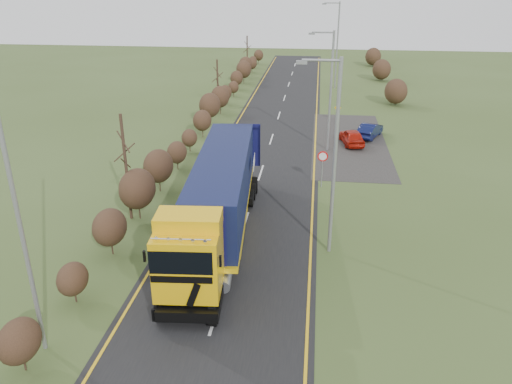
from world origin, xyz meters
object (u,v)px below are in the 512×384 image
object	(u,v)px
car_blue_sedan	(370,130)
streetlight_near	(333,151)
lorry	(219,196)
speed_sign	(322,162)
car_red_hatchback	(352,137)

from	to	relation	value
car_blue_sedan	streetlight_near	size ratio (longest dim) A/B	0.39
streetlight_near	lorry	bearing A→B (deg)	173.89
car_blue_sedan	speed_sign	distance (m)	12.43
lorry	car_red_hatchback	xyz separation A→B (m)	(7.68, 17.20, -1.78)
car_red_hatchback	streetlight_near	xyz separation A→B (m)	(-2.16, -17.80, 4.59)
speed_sign	lorry	bearing A→B (deg)	-124.05
lorry	streetlight_near	bearing A→B (deg)	-10.47
car_red_hatchback	streetlight_near	distance (m)	18.51
car_red_hatchback	speed_sign	world-z (taller)	speed_sign
car_blue_sedan	lorry	bearing A→B (deg)	87.05
streetlight_near	speed_sign	size ratio (longest dim) A/B	3.87
car_red_hatchback	streetlight_near	world-z (taller)	streetlight_near
lorry	car_red_hatchback	distance (m)	18.93
car_red_hatchback	car_blue_sedan	bearing A→B (deg)	-136.84
car_blue_sedan	streetlight_near	distance (m)	20.91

